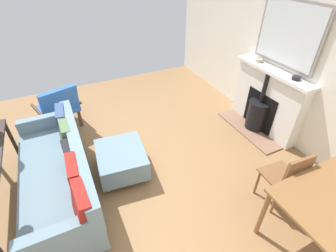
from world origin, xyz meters
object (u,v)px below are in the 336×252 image
ottoman (121,159)px  dining_chair_near_fireplace (288,177)px  fireplace (264,104)px  armchair_accent (59,106)px  mantel_bowl_far (296,78)px  sofa (61,174)px  dining_table (334,204)px  mantel_bowl_near (259,60)px

ottoman → dining_chair_near_fireplace: 2.14m
fireplace → armchair_accent: 3.52m
fireplace → mantel_bowl_far: bearing=93.2°
armchair_accent → dining_chair_near_fireplace: dining_chair_near_fireplace is taller
sofa → dining_table: (-2.40, 1.85, 0.27)m
ottoman → mantel_bowl_near: bearing=-172.3°
mantel_bowl_near → ottoman: bearing=7.7°
fireplace → sofa: (3.35, 0.05, -0.12)m
mantel_bowl_near → sofa: bearing=7.0°
fireplace → mantel_bowl_near: bearing=-93.7°
dining_table → dining_chair_near_fireplace: (0.01, -0.52, -0.14)m
fireplace → dining_chair_near_fireplace: 1.68m
mantel_bowl_far → dining_chair_near_fireplace: (0.98, 0.98, -0.63)m
ottoman → mantel_bowl_far: bearing=170.9°
fireplace → mantel_bowl_near: mantel_bowl_near is taller
fireplace → sofa: size_ratio=0.70×
dining_chair_near_fireplace → mantel_bowl_near: bearing=-119.4°
mantel_bowl_far → armchair_accent: mantel_bowl_far is taller
armchair_accent → dining_table: bearing=123.5°
sofa → armchair_accent: 1.54m
ottoman → dining_table: size_ratio=0.72×
mantel_bowl_far → sofa: mantel_bowl_far is taller
dining_chair_near_fireplace → dining_table: bearing=90.6°
armchair_accent → dining_chair_near_fireplace: (-2.24, 2.86, 0.03)m
mantel_bowl_far → dining_chair_near_fireplace: mantel_bowl_far is taller
mantel_bowl_far → sofa: (3.37, -0.35, -0.76)m
sofa → armchair_accent: (-0.15, -1.53, 0.10)m
armchair_accent → dining_chair_near_fireplace: 3.63m
mantel_bowl_far → dining_chair_near_fireplace: bearing=44.9°
mantel_bowl_far → fireplace: bearing=-86.8°
mantel_bowl_near → dining_chair_near_fireplace: bearing=60.6°
fireplace → mantel_bowl_near: 0.73m
mantel_bowl_near → sofa: mantel_bowl_near is taller
mantel_bowl_near → dining_chair_near_fireplace: 2.09m
dining_table → dining_chair_near_fireplace: bearing=-89.4°
sofa → dining_chair_near_fireplace: 2.74m
mantel_bowl_far → dining_table: bearing=57.0°
fireplace → dining_chair_near_fireplace: bearing=55.3°
fireplace → dining_table: 2.13m
mantel_bowl_near → dining_table: (0.97, 2.26, -0.49)m
fireplace → mantel_bowl_near: size_ratio=11.64×
fireplace → dining_table: size_ratio=1.30×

